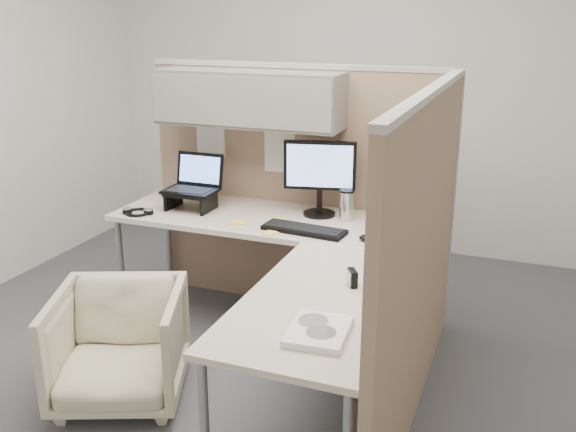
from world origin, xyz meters
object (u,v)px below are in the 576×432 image
(monitor_left, at_px, (320,172))
(keyboard, at_px, (304,230))
(office_chair, at_px, (119,341))
(desk, at_px, (284,251))

(monitor_left, relative_size, keyboard, 0.96)
(monitor_left, bearing_deg, keyboard, -99.13)
(monitor_left, bearing_deg, office_chair, -132.26)
(keyboard, bearing_deg, desk, -92.96)
(office_chair, bearing_deg, desk, 21.16)
(office_chair, relative_size, keyboard, 1.35)
(office_chair, height_order, monitor_left, monitor_left)
(desk, bearing_deg, keyboard, 81.66)
(desk, distance_m, monitor_left, 0.64)
(office_chair, relative_size, monitor_left, 1.41)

